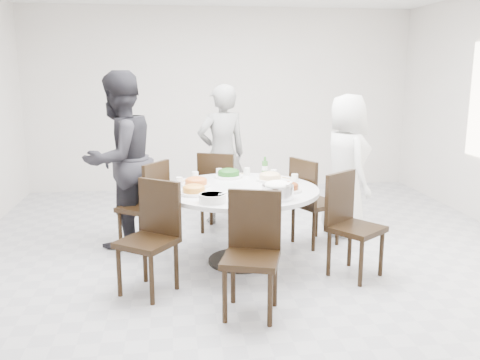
{
  "coord_description": "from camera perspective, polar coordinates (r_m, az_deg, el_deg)",
  "views": [
    {
      "loc": [
        -0.8,
        -4.98,
        1.87
      ],
      "look_at": [
        -0.16,
        -0.23,
        0.82
      ],
      "focal_mm": 38.0,
      "sensor_mm": 36.0,
      "label": 1
    }
  ],
  "objects": [
    {
      "name": "chair_s",
      "position": [
        3.91,
        1.22,
        -8.56
      ],
      "size": [
        0.53,
        0.53,
        0.95
      ],
      "primitive_type": "cube",
      "rotation": [
        0.0,
        0.0,
        5.98
      ],
      "color": "black",
      "rests_on": "floor"
    },
    {
      "name": "chair_se",
      "position": [
        4.74,
        12.94,
        -5.1
      ],
      "size": [
        0.59,
        0.59,
        0.95
      ],
      "primitive_type": "cube",
      "rotation": [
        0.0,
        0.0,
        6.93
      ],
      "color": "black",
      "rests_on": "floor"
    },
    {
      "name": "tea_cups",
      "position": [
        5.47,
        -0.83,
        0.95
      ],
      "size": [
        0.07,
        0.07,
        0.08
      ],
      "primitive_type": "cylinder",
      "color": "white",
      "rests_on": "dining_table"
    },
    {
      "name": "chopsticks",
      "position": [
        5.51,
        -0.62,
        0.69
      ],
      "size": [
        0.24,
        0.04,
        0.01
      ],
      "primitive_type": null,
      "color": "tan",
      "rests_on": "dining_table"
    },
    {
      "name": "chair_ne",
      "position": [
        5.53,
        8.51,
        -2.39
      ],
      "size": [
        0.56,
        0.56,
        0.95
      ],
      "primitive_type": "cube",
      "rotation": [
        0.0,
        0.0,
        2.02
      ],
      "color": "black",
      "rests_on": "floor"
    },
    {
      "name": "dining_table",
      "position": [
        4.98,
        0.08,
        -5.13
      ],
      "size": [
        1.5,
        1.5,
        0.75
      ],
      "primitive_type": "cylinder",
      "color": "silver",
      "rests_on": "floor"
    },
    {
      "name": "chair_nw",
      "position": [
        5.41,
        -10.9,
        -2.84
      ],
      "size": [
        0.58,
        0.58,
        0.95
      ],
      "primitive_type": "cube",
      "rotation": [
        0.0,
        0.0,
        4.11
      ],
      "color": "black",
      "rests_on": "floor"
    },
    {
      "name": "diner_right",
      "position": [
        5.91,
        11.81,
        1.66
      ],
      "size": [
        0.6,
        0.84,
        1.6
      ],
      "primitive_type": "imported",
      "rotation": [
        0.0,
        0.0,
        1.69
      ],
      "color": "silver",
      "rests_on": "floor"
    },
    {
      "name": "dish_redbrown",
      "position": [
        4.75,
        5.4,
        -0.94
      ],
      "size": [
        0.25,
        0.25,
        0.06
      ],
      "primitive_type": "cylinder",
      "color": "white",
      "rests_on": "dining_table"
    },
    {
      "name": "wall_back",
      "position": [
        8.04,
        -1.99,
        8.97
      ],
      "size": [
        6.0,
        0.01,
        2.8
      ],
      "primitive_type": "cube",
      "color": "silver",
      "rests_on": "ground"
    },
    {
      "name": "diner_left",
      "position": [
        5.53,
        -13.33,
        2.21
      ],
      "size": [
        1.12,
        1.14,
        1.86
      ],
      "primitive_type": "imported",
      "rotation": [
        0.0,
        0.0,
        4.01
      ],
      "color": "black",
      "rests_on": "floor"
    },
    {
      "name": "dish_tofu",
      "position": [
        4.64,
        -5.2,
        -1.22
      ],
      "size": [
        0.27,
        0.27,
        0.07
      ],
      "primitive_type": "cylinder",
      "color": "white",
      "rests_on": "dining_table"
    },
    {
      "name": "beverage_bottle",
      "position": [
        5.4,
        2.81,
        1.51
      ],
      "size": [
        0.06,
        0.06,
        0.21
      ],
      "primitive_type": "cylinder",
      "color": "#33712D",
      "rests_on": "dining_table"
    },
    {
      "name": "chair_n",
      "position": [
        5.94,
        -2.23,
        -1.25
      ],
      "size": [
        0.55,
        0.55,
        0.95
      ],
      "primitive_type": "cube",
      "rotation": [
        0.0,
        0.0,
        2.76
      ],
      "color": "black",
      "rests_on": "floor"
    },
    {
      "name": "dish_orange",
      "position": [
        4.96,
        -4.95,
        -0.31
      ],
      "size": [
        0.28,
        0.28,
        0.07
      ],
      "primitive_type": "cylinder",
      "color": "white",
      "rests_on": "dining_table"
    },
    {
      "name": "rice_bowl",
      "position": [
        4.49,
        4.25,
        -1.35
      ],
      "size": [
        0.28,
        0.28,
        0.12
      ],
      "primitive_type": "cylinder",
      "color": "silver",
      "rests_on": "dining_table"
    },
    {
      "name": "diner_middle",
      "position": [
        6.22,
        -2.04,
        2.88
      ],
      "size": [
        0.7,
        0.55,
        1.7
      ],
      "primitive_type": "imported",
      "rotation": [
        0.0,
        0.0,
        3.4
      ],
      "color": "black",
      "rests_on": "floor"
    },
    {
      "name": "chair_sw",
      "position": [
        4.34,
        -10.41,
        -6.59
      ],
      "size": [
        0.59,
        0.59,
        0.95
      ],
      "primitive_type": "cube",
      "rotation": [
        0.0,
        0.0,
        5.65
      ],
      "color": "black",
      "rests_on": "floor"
    },
    {
      "name": "floor",
      "position": [
        5.38,
        1.36,
        -8.0
      ],
      "size": [
        6.0,
        6.0,
        0.01
      ],
      "primitive_type": "cube",
      "color": "#B1B1B6",
      "rests_on": "ground"
    },
    {
      "name": "dish_pale",
      "position": [
        5.19,
        3.38,
        0.28
      ],
      "size": [
        0.28,
        0.28,
        0.07
      ],
      "primitive_type": "cylinder",
      "color": "white",
      "rests_on": "dining_table"
    },
    {
      "name": "dish_greens",
      "position": [
        5.35,
        -1.29,
        0.67
      ],
      "size": [
        0.29,
        0.29,
        0.08
      ],
      "primitive_type": "cylinder",
      "color": "white",
      "rests_on": "dining_table"
    },
    {
      "name": "soup_bowl",
      "position": [
        4.36,
        -3.11,
        -2.04
      ],
      "size": [
        0.24,
        0.24,
        0.07
      ],
      "primitive_type": "cylinder",
      "color": "white",
      "rests_on": "dining_table"
    },
    {
      "name": "wall_front",
      "position": [
        2.19,
        13.97,
        -0.37
      ],
      "size": [
        6.0,
        0.01,
        2.8
      ],
      "primitive_type": "cube",
      "color": "silver",
      "rests_on": "ground"
    }
  ]
}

